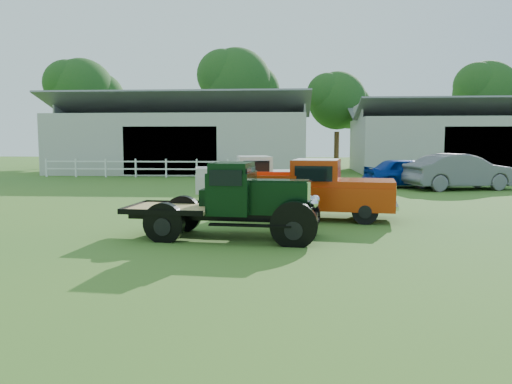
# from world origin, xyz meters

# --- Properties ---
(ground) EXTENTS (120.00, 120.00, 0.00)m
(ground) POSITION_xyz_m (0.00, 0.00, 0.00)
(ground) COLOR #396925
(shed_left) EXTENTS (18.80, 10.20, 5.60)m
(shed_left) POSITION_xyz_m (-7.00, 26.00, 2.80)
(shed_left) COLOR #A5A5A5
(shed_left) RESTS_ON ground
(shed_right) EXTENTS (16.80, 9.20, 5.20)m
(shed_right) POSITION_xyz_m (14.00, 27.00, 2.60)
(shed_right) COLOR #A5A5A5
(shed_right) RESTS_ON ground
(fence_rail) EXTENTS (14.20, 0.16, 1.20)m
(fence_rail) POSITION_xyz_m (-8.00, 20.00, 0.60)
(fence_rail) COLOR white
(fence_rail) RESTS_ON ground
(tree_a) EXTENTS (6.30, 6.30, 10.50)m
(tree_a) POSITION_xyz_m (-18.00, 33.00, 5.25)
(tree_a) COLOR #194C17
(tree_a) RESTS_ON ground
(tree_b) EXTENTS (6.90, 6.90, 11.50)m
(tree_b) POSITION_xyz_m (-4.00, 34.00, 5.75)
(tree_b) COLOR #194C17
(tree_b) RESTS_ON ground
(tree_c) EXTENTS (5.40, 5.40, 9.00)m
(tree_c) POSITION_xyz_m (5.00, 33.00, 4.50)
(tree_c) COLOR #194C17
(tree_c) RESTS_ON ground
(tree_d) EXTENTS (6.00, 6.00, 10.00)m
(tree_d) POSITION_xyz_m (18.00, 34.00, 5.00)
(tree_d) COLOR #194C17
(tree_d) RESTS_ON ground
(vintage_flatbed) EXTENTS (4.82, 2.26, 1.85)m
(vintage_flatbed) POSITION_xyz_m (-0.41, 0.37, 0.93)
(vintage_flatbed) COLOR black
(vintage_flatbed) RESTS_ON ground
(red_pickup) EXTENTS (5.25, 2.65, 1.83)m
(red_pickup) POSITION_xyz_m (1.77, 3.64, 0.92)
(red_pickup) COLOR #B32E0A
(red_pickup) RESTS_ON ground
(white_pickup) EXTENTS (4.95, 2.70, 1.72)m
(white_pickup) POSITION_xyz_m (-0.49, 8.27, 0.86)
(white_pickup) COLOR silver
(white_pickup) RESTS_ON ground
(misc_car_blue) EXTENTS (4.70, 2.68, 1.51)m
(misc_car_blue) POSITION_xyz_m (7.01, 14.28, 0.75)
(misc_car_blue) COLOR #052A96
(misc_car_blue) RESTS_ON ground
(misc_car_grey) EXTENTS (5.57, 3.18, 1.74)m
(misc_car_grey) POSITION_xyz_m (9.25, 13.17, 0.87)
(misc_car_grey) COLOR #5A5B62
(misc_car_grey) RESTS_ON ground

